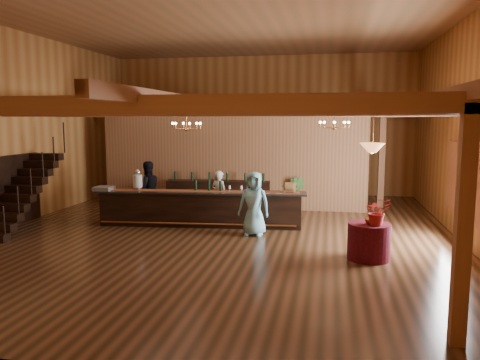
% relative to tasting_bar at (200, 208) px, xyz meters
% --- Properties ---
extents(floor, '(14.00, 14.00, 0.00)m').
position_rel_tasting_bar_xyz_m(floor, '(0.78, -0.62, -0.50)').
color(floor, brown).
rests_on(floor, ground).
extents(ceiling, '(14.00, 14.00, 0.00)m').
position_rel_tasting_bar_xyz_m(ceiling, '(0.78, -0.62, 5.00)').
color(ceiling, '#98633C').
rests_on(ceiling, wall_back).
extents(wall_back, '(12.00, 0.10, 5.50)m').
position_rel_tasting_bar_xyz_m(wall_back, '(0.78, 6.38, 2.25)').
color(wall_back, '#B1783A').
rests_on(wall_back, floor).
extents(wall_front, '(12.00, 0.10, 5.50)m').
position_rel_tasting_bar_xyz_m(wall_front, '(0.78, -7.62, 2.25)').
color(wall_front, '#B1783A').
rests_on(wall_front, floor).
extents(wall_left, '(0.10, 14.00, 5.50)m').
position_rel_tasting_bar_xyz_m(wall_left, '(-5.22, -0.62, 2.25)').
color(wall_left, '#B1783A').
rests_on(wall_left, floor).
extents(wall_right, '(0.10, 14.00, 5.50)m').
position_rel_tasting_bar_xyz_m(wall_right, '(6.78, -0.62, 2.25)').
color(wall_right, '#B1783A').
rests_on(wall_right, floor).
extents(beam_grid, '(11.90, 13.90, 0.39)m').
position_rel_tasting_bar_xyz_m(beam_grid, '(0.78, -0.11, 2.74)').
color(beam_grid, '#A0603A').
rests_on(beam_grid, wall_left).
extents(support_posts, '(9.20, 10.20, 3.20)m').
position_rel_tasting_bar_xyz_m(support_posts, '(0.78, -1.12, 1.10)').
color(support_posts, '#A0603A').
rests_on(support_posts, floor).
extents(partition_wall, '(9.00, 0.18, 3.10)m').
position_rel_tasting_bar_xyz_m(partition_wall, '(0.28, 2.88, 1.05)').
color(partition_wall, brown).
rests_on(partition_wall, floor).
extents(window_right_back, '(0.12, 1.05, 1.75)m').
position_rel_tasting_bar_xyz_m(window_right_back, '(6.73, 0.38, 1.05)').
color(window_right_back, white).
rests_on(window_right_back, wall_right).
extents(staircase, '(1.00, 2.80, 2.00)m').
position_rel_tasting_bar_xyz_m(staircase, '(-4.67, -1.36, 0.50)').
color(staircase, black).
rests_on(staircase, floor).
extents(backroom_boxes, '(4.10, 0.60, 1.10)m').
position_rel_tasting_bar_xyz_m(backroom_boxes, '(0.49, 4.88, 0.03)').
color(backroom_boxes, black).
rests_on(backroom_boxes, floor).
extents(tasting_bar, '(5.96, 1.28, 1.00)m').
position_rel_tasting_bar_xyz_m(tasting_bar, '(0.00, 0.00, 0.00)').
color(tasting_bar, black).
rests_on(tasting_bar, floor).
extents(beverage_dispenser, '(0.26, 0.26, 0.60)m').
position_rel_tasting_bar_xyz_m(beverage_dispenser, '(-1.80, -0.12, 0.77)').
color(beverage_dispenser, silver).
rests_on(beverage_dispenser, tasting_bar).
extents(glass_rack_tray, '(0.50, 0.50, 0.10)m').
position_rel_tasting_bar_xyz_m(glass_rack_tray, '(-2.75, -0.30, 0.54)').
color(glass_rack_tray, gray).
rests_on(glass_rack_tray, tasting_bar).
extents(raffle_drum, '(0.34, 0.24, 0.30)m').
position_rel_tasting_bar_xyz_m(raffle_drum, '(2.49, 0.18, 0.66)').
color(raffle_drum, '#9B7140').
rests_on(raffle_drum, tasting_bar).
extents(bar_bottle_0, '(0.07, 0.07, 0.30)m').
position_rel_tasting_bar_xyz_m(bar_bottle_0, '(-0.15, 0.10, 0.64)').
color(bar_bottle_0, black).
rests_on(bar_bottle_0, tasting_bar).
extents(bar_bottle_1, '(0.07, 0.07, 0.30)m').
position_rel_tasting_bar_xyz_m(bar_bottle_1, '(0.22, 0.13, 0.64)').
color(bar_bottle_1, black).
rests_on(bar_bottle_1, tasting_bar).
extents(bar_bottle_2, '(0.07, 0.07, 0.30)m').
position_rel_tasting_bar_xyz_m(bar_bottle_2, '(0.55, 0.16, 0.64)').
color(bar_bottle_2, black).
rests_on(bar_bottle_2, tasting_bar).
extents(backbar_shelf, '(3.46, 0.86, 0.96)m').
position_rel_tasting_bar_xyz_m(backbar_shelf, '(-0.07, 2.49, -0.02)').
color(backbar_shelf, black).
rests_on(backbar_shelf, floor).
extents(round_table, '(0.91, 0.91, 0.78)m').
position_rel_tasting_bar_xyz_m(round_table, '(4.42, -2.38, -0.11)').
color(round_table, maroon).
rests_on(round_table, floor).
extents(chandelier_left, '(0.80, 0.80, 0.53)m').
position_rel_tasting_bar_xyz_m(chandelier_left, '(-0.24, -0.42, 2.33)').
color(chandelier_left, '#AA6735').
rests_on(chandelier_left, beam_grid).
extents(chandelier_right, '(0.80, 0.80, 0.50)m').
position_rel_tasting_bar_xyz_m(chandelier_right, '(3.65, 0.58, 2.35)').
color(chandelier_right, '#AA6735').
rests_on(chandelier_right, beam_grid).
extents(pendant_lamp, '(0.52, 0.52, 0.90)m').
position_rel_tasting_bar_xyz_m(pendant_lamp, '(4.42, -2.38, 1.90)').
color(pendant_lamp, '#AA6735').
rests_on(pendant_lamp, beam_grid).
extents(bartender, '(0.65, 0.55, 1.50)m').
position_rel_tasting_bar_xyz_m(bartender, '(0.37, 0.76, 0.25)').
color(bartender, silver).
rests_on(bartender, floor).
extents(staff_second, '(1.06, 1.04, 1.73)m').
position_rel_tasting_bar_xyz_m(staff_second, '(-1.90, 0.82, 0.36)').
color(staff_second, black).
rests_on(staff_second, floor).
extents(guest, '(0.87, 0.62, 1.66)m').
position_rel_tasting_bar_xyz_m(guest, '(1.66, -0.78, 0.33)').
color(guest, '#7CC6DA').
rests_on(guest, floor).
extents(floor_plant, '(0.73, 0.64, 1.13)m').
position_rel_tasting_bar_xyz_m(floor_plant, '(2.46, 2.78, 0.06)').
color(floor_plant, '#356528').
rests_on(floor_plant, floor).
extents(table_flowers, '(0.61, 0.56, 0.59)m').
position_rel_tasting_bar_xyz_m(table_flowers, '(4.56, -2.52, 0.58)').
color(table_flowers, '#A81D1B').
rests_on(table_flowers, round_table).
extents(table_vase, '(0.22, 0.22, 0.33)m').
position_rel_tasting_bar_xyz_m(table_vase, '(4.42, -2.43, 0.45)').
color(table_vase, '#AA6735').
rests_on(table_vase, round_table).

